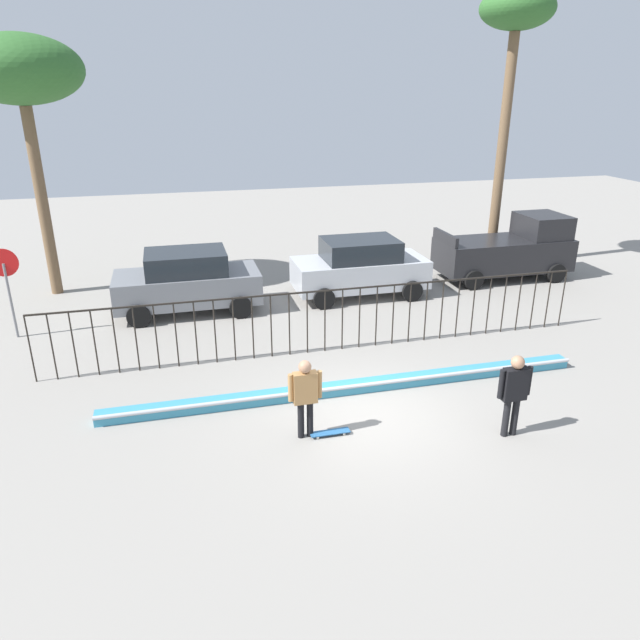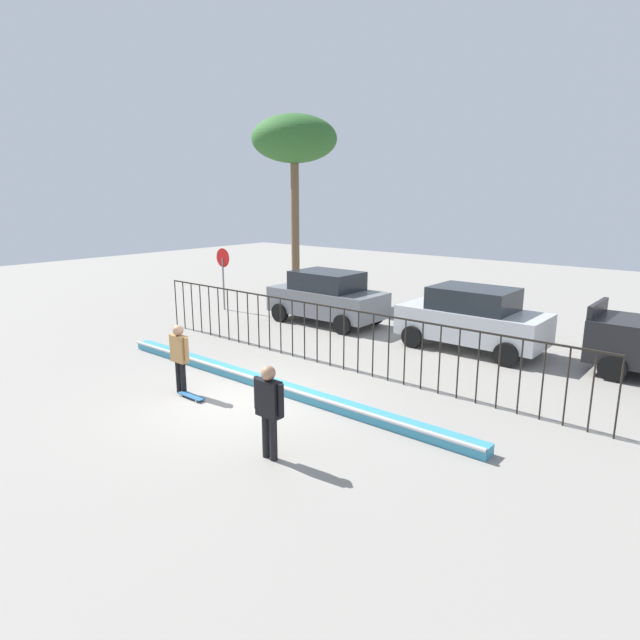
# 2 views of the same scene
# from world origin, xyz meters

# --- Properties ---
(ground_plane) EXTENTS (60.00, 60.00, 0.00)m
(ground_plane) POSITION_xyz_m (0.00, 0.00, 0.00)
(ground_plane) COLOR gray
(bowl_coping_ledge) EXTENTS (11.00, 0.40, 0.27)m
(bowl_coping_ledge) POSITION_xyz_m (0.00, 1.06, 0.12)
(bowl_coping_ledge) COLOR teal
(bowl_coping_ledge) RESTS_ON ground
(perimeter_fence) EXTENTS (14.04, 0.04, 1.68)m
(perimeter_fence) POSITION_xyz_m (0.00, 3.37, 1.04)
(perimeter_fence) COLOR black
(perimeter_fence) RESTS_ON ground
(skateboarder) EXTENTS (0.67, 0.25, 1.65)m
(skateboarder) POSITION_xyz_m (-1.41, -0.47, 0.99)
(skateboarder) COLOR black
(skateboarder) RESTS_ON ground
(skateboard) EXTENTS (0.80, 0.20, 0.07)m
(skateboard) POSITION_xyz_m (-0.94, -0.55, 0.06)
(skateboard) COLOR #26598C
(skateboard) RESTS_ON ground
(camera_operator) EXTENTS (0.70, 0.26, 1.72)m
(camera_operator) POSITION_xyz_m (2.50, -1.42, 1.03)
(camera_operator) COLOR black
(camera_operator) RESTS_ON ground
(parked_car_gray) EXTENTS (4.30, 2.12, 1.90)m
(parked_car_gray) POSITION_xyz_m (-3.28, 7.24, 0.97)
(parked_car_gray) COLOR slate
(parked_car_gray) RESTS_ON ground
(parked_car_silver) EXTENTS (4.30, 2.12, 1.90)m
(parked_car_silver) POSITION_xyz_m (2.24, 7.37, 0.97)
(parked_car_silver) COLOR #B7BABF
(parked_car_silver) RESTS_ON ground
(pickup_truck) EXTENTS (4.70, 2.12, 2.24)m
(pickup_truck) POSITION_xyz_m (8.02, 7.93, 1.04)
(pickup_truck) COLOR black
(pickup_truck) RESTS_ON ground
(stop_sign) EXTENTS (0.76, 0.07, 2.50)m
(stop_sign) POSITION_xyz_m (-7.99, 6.39, 1.62)
(stop_sign) COLOR slate
(stop_sign) RESTS_ON ground
(palm_tree_tall) EXTENTS (2.50, 2.50, 9.56)m
(palm_tree_tall) POSITION_xyz_m (8.18, 9.41, 8.35)
(palm_tree_tall) COLOR brown
(palm_tree_tall) RESTS_ON ground
(palm_tree_short) EXTENTS (3.67, 3.67, 7.93)m
(palm_tree_short) POSITION_xyz_m (-7.50, 10.18, 6.82)
(palm_tree_short) COLOR brown
(palm_tree_short) RESTS_ON ground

